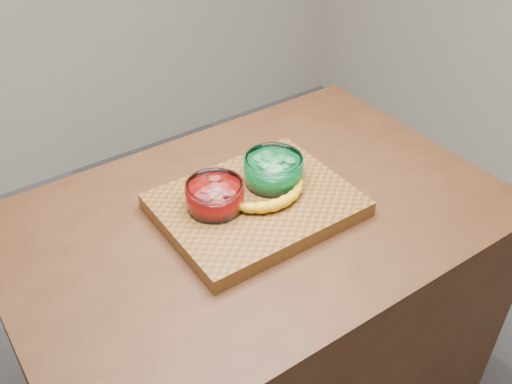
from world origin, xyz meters
TOP-DOWN VIEW (x-y plane):
  - counter at (0.00, 0.00)m, footprint 1.20×0.80m
  - cutting_board at (0.00, 0.00)m, footprint 0.45×0.35m
  - bowl_red at (-0.09, 0.03)m, footprint 0.14×0.14m
  - bowl_green at (0.08, 0.03)m, footprint 0.14×0.14m
  - banana at (0.02, -0.03)m, footprint 0.24×0.13m

SIDE VIEW (x-z plane):
  - counter at x=0.00m, z-range 0.00..0.90m
  - cutting_board at x=0.00m, z-range 0.90..0.94m
  - banana at x=0.02m, z-range 0.94..0.97m
  - bowl_red at x=-0.09m, z-range 0.94..1.00m
  - bowl_green at x=0.08m, z-range 0.94..1.01m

